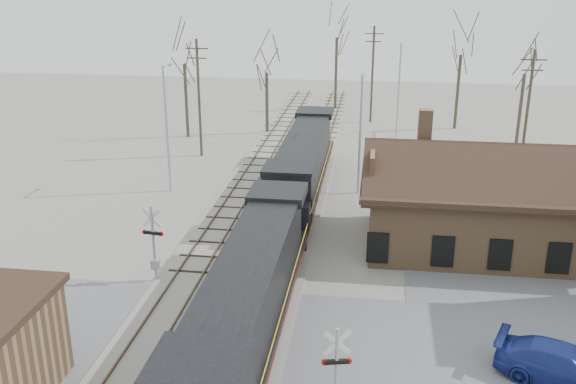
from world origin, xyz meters
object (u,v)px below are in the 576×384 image
(locomotive_lead, at_px, (244,309))
(locomotive_trailing, at_px, (302,166))
(depot, at_px, (490,209))
(parked_car, at_px, (565,366))

(locomotive_lead, distance_m, locomotive_trailing, 20.47)
(depot, height_order, locomotive_lead, depot)
(depot, xyz_separation_m, parked_car, (1.04, -13.32, -1.62))
(locomotive_lead, relative_size, locomotive_trailing, 1.00)
(locomotive_trailing, distance_m, parked_car, 24.26)
(depot, bearing_deg, parked_car, -85.52)
(locomotive_lead, distance_m, parked_car, 13.13)
(parked_car, bearing_deg, locomotive_trailing, 53.53)
(locomotive_trailing, bearing_deg, depot, -30.58)
(locomotive_trailing, relative_size, parked_car, 3.74)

